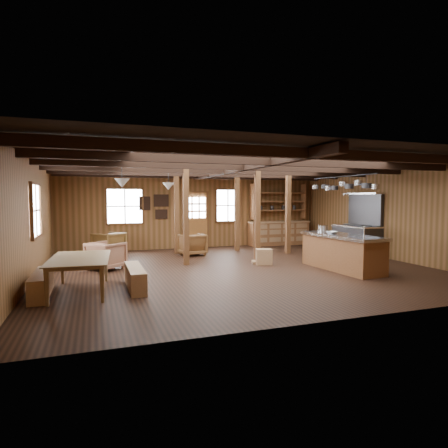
# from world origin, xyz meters

# --- Properties ---
(room) EXTENTS (10.04, 9.04, 2.84)m
(room) POSITION_xyz_m (0.00, 0.00, 1.40)
(room) COLOR black
(room) RESTS_ON ground
(ceiling_joists) EXTENTS (9.80, 8.82, 0.18)m
(ceiling_joists) POSITION_xyz_m (0.00, 0.18, 2.68)
(ceiling_joists) COLOR black
(ceiling_joists) RESTS_ON ceiling
(timber_posts) EXTENTS (3.95, 2.35, 2.80)m
(timber_posts) POSITION_xyz_m (0.52, 2.08, 1.40)
(timber_posts) COLOR #492F15
(timber_posts) RESTS_ON floor
(back_door) EXTENTS (1.02, 0.08, 2.15)m
(back_door) POSITION_xyz_m (0.00, 4.45, 0.88)
(back_door) COLOR brown
(back_door) RESTS_ON floor
(window_back_left) EXTENTS (1.32, 0.06, 1.32)m
(window_back_left) POSITION_xyz_m (-2.60, 4.46, 1.60)
(window_back_left) COLOR white
(window_back_left) RESTS_ON wall_back
(window_back_right) EXTENTS (1.02, 0.06, 1.32)m
(window_back_right) POSITION_xyz_m (1.30, 4.46, 1.60)
(window_back_right) COLOR white
(window_back_right) RESTS_ON wall_back
(window_left) EXTENTS (0.14, 1.24, 1.32)m
(window_left) POSITION_xyz_m (-4.96, 0.50, 1.60)
(window_left) COLOR white
(window_left) RESTS_ON wall_back
(notice_boards) EXTENTS (1.08, 0.03, 0.90)m
(notice_boards) POSITION_xyz_m (-1.50, 4.46, 1.64)
(notice_boards) COLOR silver
(notice_boards) RESTS_ON wall_back
(back_counter) EXTENTS (2.55, 0.60, 2.45)m
(back_counter) POSITION_xyz_m (3.40, 4.20, 0.60)
(back_counter) COLOR brown
(back_counter) RESTS_ON floor
(pendant_lamps) EXTENTS (1.86, 2.36, 0.66)m
(pendant_lamps) POSITION_xyz_m (-2.25, 1.00, 2.25)
(pendant_lamps) COLOR #313033
(pendant_lamps) RESTS_ON ceiling
(pot_rack) EXTENTS (0.41, 3.00, 0.43)m
(pot_rack) POSITION_xyz_m (3.52, 0.33, 2.27)
(pot_rack) COLOR #313033
(pot_rack) RESTS_ON ceiling
(kitchen_island) EXTENTS (1.04, 2.55, 1.20)m
(kitchen_island) POSITION_xyz_m (2.51, -1.07, 0.48)
(kitchen_island) COLOR brown
(kitchen_island) RESTS_ON floor
(step_stool) EXTENTS (0.58, 0.48, 0.44)m
(step_stool) POSITION_xyz_m (0.91, 0.32, 0.22)
(step_stool) COLOR olive
(step_stool) RESTS_ON floor
(commercial_range) EXTENTS (0.86, 1.67, 2.06)m
(commercial_range) POSITION_xyz_m (4.65, 0.94, 0.66)
(commercial_range) COLOR #313033
(commercial_range) RESTS_ON floor
(dining_table) EXTENTS (1.25, 2.08, 0.71)m
(dining_table) POSITION_xyz_m (-3.90, -1.34, 0.35)
(dining_table) COLOR brown
(dining_table) RESTS_ON floor
(bench_wall) EXTENTS (0.30, 1.62, 0.45)m
(bench_wall) POSITION_xyz_m (-4.65, -1.34, 0.22)
(bench_wall) COLOR olive
(bench_wall) RESTS_ON floor
(bench_aisle) EXTENTS (0.31, 1.63, 0.45)m
(bench_aisle) POSITION_xyz_m (-2.87, -1.34, 0.22)
(bench_aisle) COLOR olive
(bench_aisle) RESTS_ON floor
(armchair_a) EXTENTS (1.17, 1.18, 0.77)m
(armchair_a) POSITION_xyz_m (-3.22, 3.51, 0.39)
(armchair_a) COLOR brown
(armchair_a) RESTS_ON floor
(armchair_b) EXTENTS (0.87, 0.89, 0.72)m
(armchair_b) POSITION_xyz_m (-0.60, 2.63, 0.36)
(armchair_b) COLOR brown
(armchair_b) RESTS_ON floor
(armchair_c) EXTENTS (1.14, 1.14, 0.74)m
(armchair_c) POSITION_xyz_m (-3.37, 1.00, 0.37)
(armchair_c) COLOR #8E5A40
(armchair_c) RESTS_ON floor
(counter_pot) EXTENTS (0.27, 0.27, 0.16)m
(counter_pot) POSITION_xyz_m (2.59, -0.07, 1.02)
(counter_pot) COLOR silver
(counter_pot) RESTS_ON kitchen_island
(bowl) EXTENTS (0.35, 0.35, 0.07)m
(bowl) POSITION_xyz_m (2.35, -0.83, 0.97)
(bowl) COLOR silver
(bowl) RESTS_ON kitchen_island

